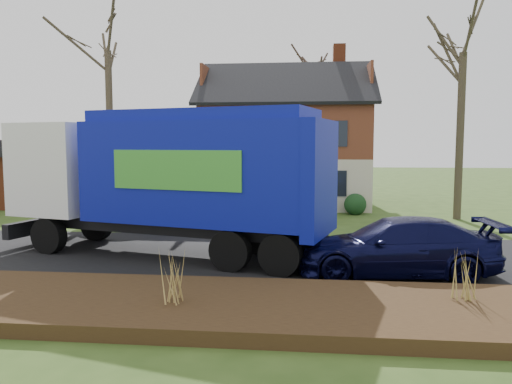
# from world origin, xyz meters

# --- Properties ---
(ground) EXTENTS (120.00, 120.00, 0.00)m
(ground) POSITION_xyz_m (0.00, 0.00, 0.00)
(ground) COLOR #2E4717
(ground) RESTS_ON ground
(road) EXTENTS (80.00, 7.00, 0.02)m
(road) POSITION_xyz_m (0.00, 0.00, 0.01)
(road) COLOR black
(road) RESTS_ON ground
(mulch_verge) EXTENTS (80.00, 3.50, 0.30)m
(mulch_verge) POSITION_xyz_m (0.00, -5.30, 0.15)
(mulch_verge) COLOR black
(mulch_verge) RESTS_ON ground
(main_house) EXTENTS (12.95, 8.95, 9.26)m
(main_house) POSITION_xyz_m (1.49, 13.91, 4.03)
(main_house) COLOR beige
(main_house) RESTS_ON ground
(ranch_house) EXTENTS (9.80, 8.20, 3.70)m
(ranch_house) POSITION_xyz_m (-12.00, 13.00, 1.81)
(ranch_house) COLOR #933F20
(ranch_house) RESTS_ON ground
(garbage_truck) EXTENTS (10.85, 5.38, 4.49)m
(garbage_truck) POSITION_xyz_m (-0.96, -0.12, 2.59)
(garbage_truck) COLOR black
(garbage_truck) RESTS_ON ground
(silver_sedan) EXTENTS (4.97, 2.83, 1.55)m
(silver_sedan) POSITION_xyz_m (-3.78, 4.59, 0.77)
(silver_sedan) COLOR #B3B6BB
(silver_sedan) RESTS_ON ground
(navy_wagon) EXTENTS (5.40, 2.42, 1.54)m
(navy_wagon) POSITION_xyz_m (5.59, -1.80, 0.77)
(navy_wagon) COLOR black
(navy_wagon) RESTS_ON ground
(tree_front_west) EXTENTS (3.68, 3.68, 10.93)m
(tree_front_west) POSITION_xyz_m (-6.18, 7.93, 9.01)
(tree_front_west) COLOR #463A2A
(tree_front_west) RESTS_ON ground
(tree_front_east) EXTENTS (3.91, 3.91, 10.87)m
(tree_front_east) POSITION_xyz_m (10.18, 8.65, 8.83)
(tree_front_east) COLOR #423927
(tree_front_east) RESTS_ON ground
(tree_back) EXTENTS (3.91, 3.91, 12.38)m
(tree_back) POSITION_xyz_m (3.74, 21.61, 10.32)
(tree_back) COLOR #3B2B23
(tree_back) RESTS_ON ground
(grass_clump_mid) EXTENTS (0.37, 0.31, 1.04)m
(grass_clump_mid) POSITION_xyz_m (0.55, -5.58, 0.82)
(grass_clump_mid) COLOR #A98B4A
(grass_clump_mid) RESTS_ON mulch_verge
(grass_clump_east) EXTENTS (0.38, 0.32, 0.96)m
(grass_clump_east) POSITION_xyz_m (6.53, -4.76, 0.78)
(grass_clump_east) COLOR #9F8B46
(grass_clump_east) RESTS_ON mulch_verge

